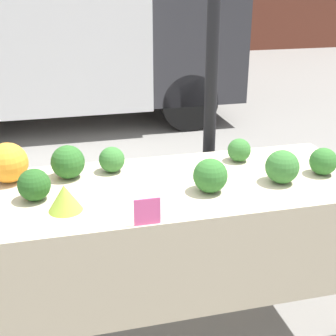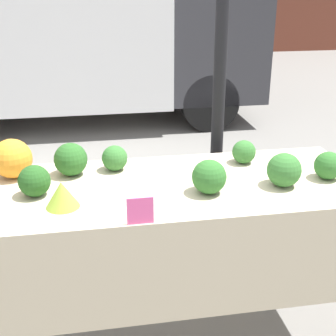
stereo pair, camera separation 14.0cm
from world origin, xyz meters
TOP-DOWN VIEW (x-y plane):
  - ground_plane at (0.00, 0.00)m, footprint 40.00×40.00m
  - tent_pole at (0.37, 0.52)m, footprint 0.07×0.07m
  - parked_truck at (-0.53, 4.19)m, footprint 4.22×2.29m
  - market_table at (0.00, -0.06)m, footprint 1.85×0.71m
  - orange_cauliflower at (-0.70, 0.21)m, footprint 0.19×0.19m
  - romanesco_head at (-0.46, -0.15)m, footprint 0.14×0.14m
  - broccoli_head_0 at (0.16, -0.12)m, footprint 0.15×0.15m
  - broccoli_head_1 at (-0.43, 0.19)m, footprint 0.16×0.16m
  - broccoli_head_2 at (0.51, -0.10)m, footprint 0.15×0.15m
  - broccoli_head_3 at (-0.23, 0.21)m, footprint 0.12×0.12m
  - broccoli_head_5 at (-0.58, -0.02)m, footprint 0.14×0.14m
  - broccoli_head_6 at (0.42, 0.19)m, footprint 0.12×0.12m
  - broccoli_head_7 at (0.74, -0.06)m, footprint 0.13×0.13m
  - price_sign at (-0.17, -0.34)m, footprint 0.10×0.01m

SIDE VIEW (x-z plane):
  - ground_plane at x=0.00m, z-range 0.00..0.00m
  - market_table at x=0.00m, z-range 0.29..1.11m
  - price_sign at x=-0.17m, z-range 0.81..0.92m
  - romanesco_head at x=-0.46m, z-range 0.81..0.92m
  - broccoli_head_6 at x=0.42m, z-range 0.81..0.93m
  - broccoli_head_3 at x=-0.23m, z-range 0.81..0.94m
  - broccoli_head_7 at x=0.74m, z-range 0.81..0.94m
  - broccoli_head_5 at x=-0.58m, z-range 0.81..0.95m
  - broccoli_head_0 at x=0.16m, z-range 0.81..0.96m
  - broccoli_head_2 at x=0.51m, z-range 0.81..0.97m
  - broccoli_head_1 at x=-0.43m, z-range 0.81..0.97m
  - orange_cauliflower at x=-0.70m, z-range 0.81..1.00m
  - parked_truck at x=-0.53m, z-range 0.07..2.44m
  - tent_pole at x=0.37m, z-range 0.00..2.65m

